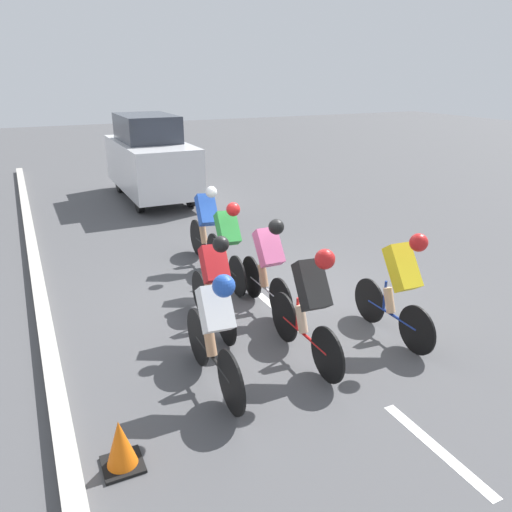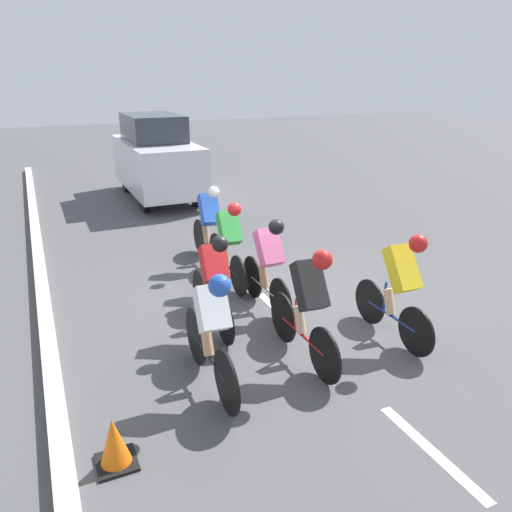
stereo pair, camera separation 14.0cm
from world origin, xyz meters
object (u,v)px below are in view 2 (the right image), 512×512
cyclist_pink (268,262)px  support_car (156,158)px  cyclist_white (212,327)px  cyclist_red (213,279)px  cyclist_green (229,242)px  cyclist_yellow (400,283)px  cyclist_blue (209,223)px  traffic_cone (114,443)px  cyclist_black (308,302)px

cyclist_pink → support_car: bearing=-91.8°
cyclist_white → cyclist_red: size_ratio=1.05×
cyclist_green → support_car: (-0.43, -6.58, 0.36)m
cyclist_yellow → support_car: 9.22m
cyclist_pink → cyclist_red: size_ratio=0.99×
cyclist_yellow → cyclist_blue: bearing=-70.7°
cyclist_blue → support_car: support_car is taller
cyclist_green → traffic_cone: (2.43, 3.36, -0.54)m
cyclist_pink → cyclist_green: cyclist_pink is taller
cyclist_black → cyclist_yellow: (-1.34, 0.01, 0.00)m
cyclist_white → cyclist_yellow: 2.56m
cyclist_blue → traffic_cone: size_ratio=3.40×
cyclist_white → traffic_cone: cyclist_white is taller
cyclist_white → cyclist_black: 1.22m
cyclist_pink → cyclist_yellow: cyclist_yellow is taller
support_car → traffic_cone: size_ratio=8.38×
cyclist_white → cyclist_pink: 2.05m
cyclist_red → support_car: support_car is taller
cyclist_red → traffic_cone: 2.71m
cyclist_red → cyclist_white: bearing=69.7°
cyclist_pink → cyclist_white: bearing=47.1°
cyclist_white → cyclist_pink: (-1.40, -1.50, 0.00)m
cyclist_red → cyclist_yellow: cyclist_yellow is taller
support_car → cyclist_black: bearing=87.4°
cyclist_white → cyclist_yellow: (-2.56, -0.03, 0.04)m
cyclist_red → cyclist_yellow: size_ratio=1.04×
cyclist_black → cyclist_green: size_ratio=1.02×
cyclist_black → cyclist_white: bearing=2.1°
cyclist_black → cyclist_pink: 1.47m
cyclist_black → traffic_cone: (2.43, 0.78, -0.58)m
cyclist_red → cyclist_green: 1.51m
cyclist_yellow → cyclist_green: (1.35, -2.59, -0.04)m
cyclist_blue → traffic_cone: 5.14m
cyclist_pink → support_car: support_car is taller
support_car → cyclist_white: bearing=79.9°
cyclist_black → cyclist_green: bearing=-90.0°
cyclist_black → support_car: 9.18m
cyclist_pink → traffic_cone: size_ratio=3.36×
cyclist_blue → cyclist_black: bearing=89.3°
cyclist_red → cyclist_green: cyclist_green is taller
cyclist_red → cyclist_yellow: (-2.08, 1.28, 0.07)m
cyclist_white → cyclist_pink: size_ratio=1.06×
cyclist_blue → cyclist_yellow: 3.93m
cyclist_black → support_car: support_car is taller
cyclist_black → cyclist_red: size_ratio=1.03×
cyclist_yellow → cyclist_green: size_ratio=0.96×
support_car → cyclist_pink: bearing=88.2°
cyclist_blue → cyclist_pink: size_ratio=1.01×
cyclist_black → traffic_cone: bearing=17.8°
cyclist_pink → cyclist_red: bearing=11.9°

